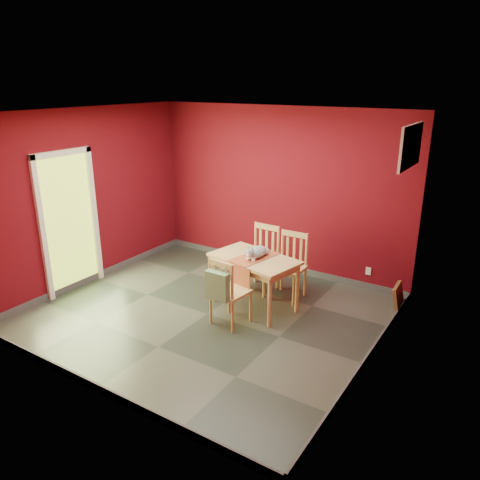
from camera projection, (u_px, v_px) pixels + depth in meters
The scene contains 13 objects.
ground at pixel (207, 314), 6.48m from camera, with size 4.50×4.50×0.00m, color #2D342D.
room_shell at pixel (207, 311), 6.46m from camera, with size 4.50×4.50×4.50m.
doorway at pixel (68, 218), 6.93m from camera, with size 0.06×1.01×2.13m.
window at pixel (410, 146), 5.37m from camera, with size 0.05×0.90×0.50m.
outlet_plate at pixel (368, 271), 7.15m from camera, with size 0.08×0.01×0.12m, color silver.
dining_table at pixel (254, 264), 6.48m from camera, with size 1.32×0.93×0.75m.
table_runner at pixel (250, 264), 6.37m from camera, with size 0.49×0.79×0.37m.
chair_far_left at pixel (261, 258), 7.10m from camera, with size 0.48×0.48×1.00m.
chair_far_right at pixel (289, 265), 6.84m from camera, with size 0.46×0.46×0.98m.
chair_near at pixel (228, 291), 6.07m from camera, with size 0.48×0.48×0.93m.
tote_bag at pixel (217, 286), 5.86m from camera, with size 0.32×0.19×0.44m.
cat at pixel (257, 250), 6.42m from camera, with size 0.23×0.43×0.22m, color slate, non-canonical shape.
picture_frame at pixel (398, 298), 6.50m from camera, with size 0.15×0.39×0.39m.
Camera 1 is at (3.50, -4.63, 3.09)m, focal length 35.00 mm.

